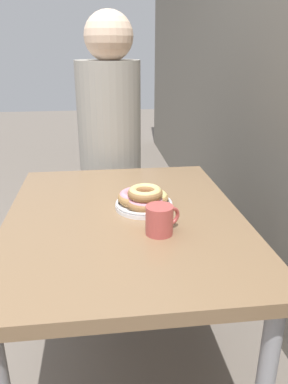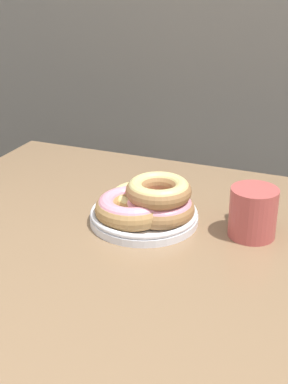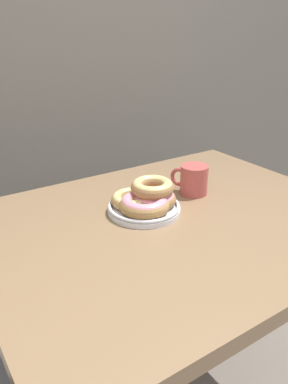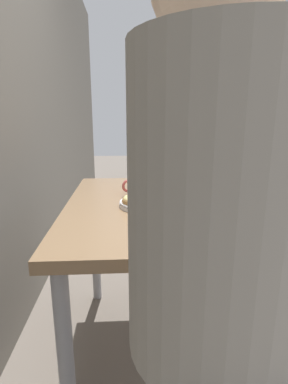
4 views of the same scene
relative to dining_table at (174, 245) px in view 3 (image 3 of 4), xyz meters
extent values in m
cube|color=slate|center=(0.00, 0.73, 0.64)|extent=(8.00, 0.05, 2.60)
cube|color=#846647|center=(0.00, 0.00, 0.07)|extent=(1.02, 0.79, 0.04)
cylinder|color=#99999E|center=(0.45, 0.33, -0.31)|extent=(0.05, 0.05, 0.71)
cylinder|color=white|center=(-0.05, 0.07, 0.09)|extent=(0.20, 0.20, 0.01)
torus|color=white|center=(-0.05, 0.07, 0.11)|extent=(0.20, 0.20, 0.01)
torus|color=#9E7042|center=(-0.02, 0.07, 0.12)|extent=(0.18, 0.18, 0.04)
torus|color=pink|center=(-0.02, 0.07, 0.13)|extent=(0.17, 0.17, 0.03)
torus|color=#B2844C|center=(-0.07, 0.10, 0.12)|extent=(0.16, 0.16, 0.03)
torus|color=#E0D17F|center=(-0.07, 0.10, 0.12)|extent=(0.15, 0.15, 0.03)
torus|color=#B2844C|center=(-0.07, 0.05, 0.12)|extent=(0.18, 0.18, 0.04)
torus|color=pink|center=(-0.07, 0.05, 0.13)|extent=(0.17, 0.17, 0.03)
torus|color=#9E7042|center=(-0.02, 0.07, 0.15)|extent=(0.13, 0.13, 0.04)
torus|color=#E0D17F|center=(-0.02, 0.07, 0.16)|extent=(0.12, 0.12, 0.03)
cylinder|color=#B74C47|center=(0.14, 0.09, 0.13)|extent=(0.08, 0.08, 0.09)
cylinder|color=#382114|center=(0.14, 0.09, 0.17)|extent=(0.07, 0.07, 0.00)
torus|color=#B74C47|center=(0.12, 0.14, 0.13)|extent=(0.04, 0.06, 0.06)
camera|label=1|loc=(1.14, -0.08, 0.62)|focal=35.00mm
camera|label=2|loc=(0.28, -0.75, 0.54)|focal=50.00mm
camera|label=3|loc=(-0.56, -0.70, 0.56)|focal=35.00mm
camera|label=4|loc=(-1.21, 0.14, 0.45)|focal=28.00mm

